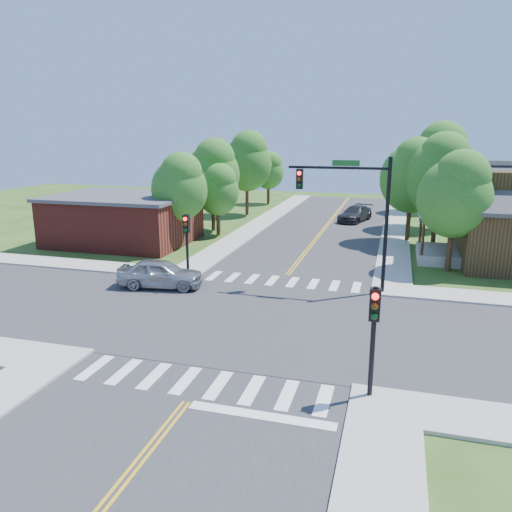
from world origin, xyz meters
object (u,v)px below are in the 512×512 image
(signal_pole_nw, at_px, (187,234))
(car_dgrey, at_px, (355,214))
(car_silver, at_px, (161,274))
(signal_mast_ne, at_px, (354,202))
(signal_pole_se, at_px, (374,322))

(signal_pole_nw, distance_m, car_dgrey, 23.31)
(signal_pole_nw, xyz_separation_m, car_dgrey, (7.88, 21.85, -1.94))
(signal_pole_nw, relative_size, car_silver, 0.78)
(signal_mast_ne, distance_m, signal_pole_nw, 9.76)
(signal_pole_se, xyz_separation_m, signal_pole_nw, (-11.20, 11.20, 0.00))
(signal_mast_ne, bearing_deg, car_dgrey, 94.29)
(signal_pole_nw, bearing_deg, car_dgrey, 70.18)
(car_silver, relative_size, car_dgrey, 0.92)
(signal_mast_ne, height_order, signal_pole_nw, signal_mast_ne)
(car_silver, bearing_deg, signal_mast_ne, -86.21)
(signal_pole_se, distance_m, car_silver, 14.94)
(signal_pole_se, height_order, signal_pole_nw, same)
(signal_pole_nw, xyz_separation_m, car_silver, (-0.63, -2.27, -1.87))
(signal_pole_se, bearing_deg, car_dgrey, 95.74)
(car_dgrey, bearing_deg, signal_pole_se, -67.30)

